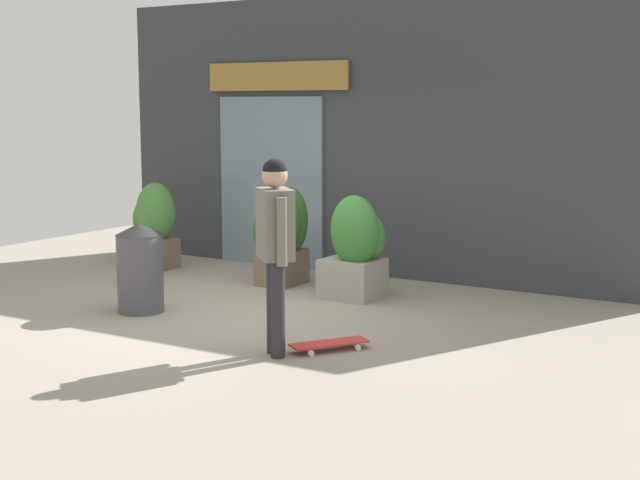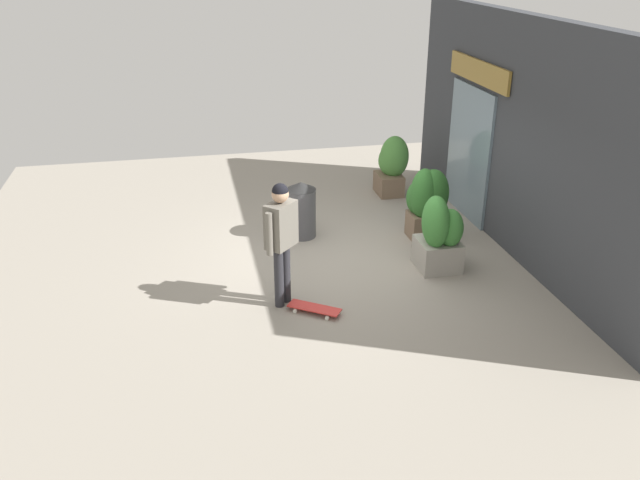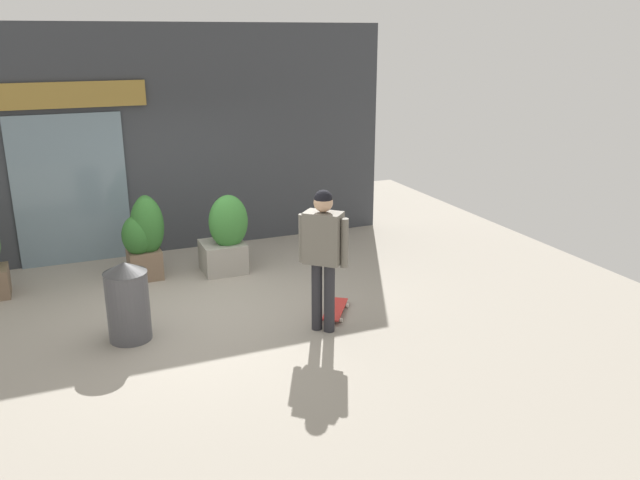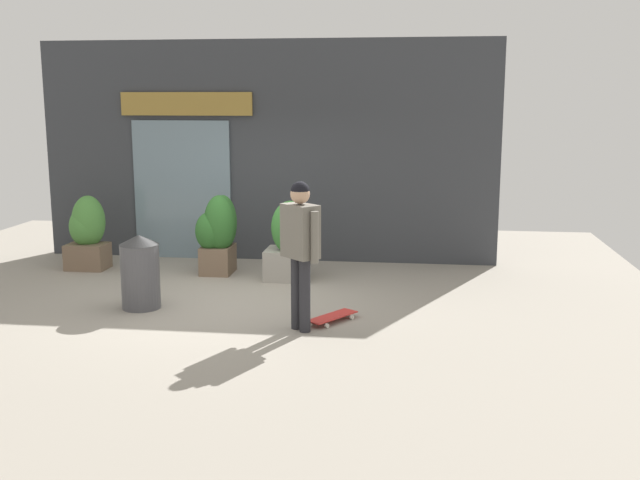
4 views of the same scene
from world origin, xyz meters
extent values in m
plane|color=gray|center=(0.00, 0.00, 0.00)|extent=(12.00, 12.00, 0.00)
cube|color=#383A3F|center=(0.00, 2.77, 1.81)|extent=(7.59, 0.25, 3.61)
cube|color=slate|center=(-1.43, 2.63, 1.16)|extent=(1.66, 0.06, 2.32)
cube|color=olive|center=(-1.31, 2.61, 2.58)|extent=(2.21, 0.05, 0.38)
cylinder|color=#28282D|center=(1.11, -1.08, 0.43)|extent=(0.13, 0.13, 0.87)
cylinder|color=#28282D|center=(1.22, -1.19, 0.43)|extent=(0.13, 0.13, 0.87)
cube|color=#6B665B|center=(1.17, -1.13, 1.18)|extent=(0.49, 0.49, 0.62)
cylinder|color=#6B665B|center=(0.98, -0.95, 1.14)|extent=(0.09, 0.09, 0.59)
cylinder|color=#6B665B|center=(1.36, -1.31, 1.14)|extent=(0.09, 0.09, 0.59)
sphere|color=tan|center=(1.17, -1.13, 1.60)|extent=(0.22, 0.22, 0.22)
sphere|color=black|center=(1.17, -1.13, 1.64)|extent=(0.21, 0.21, 0.21)
cube|color=red|center=(1.49, -0.76, 0.07)|extent=(0.59, 0.72, 0.02)
cylinder|color=silver|center=(1.53, -0.50, 0.03)|extent=(0.06, 0.06, 0.05)
cylinder|color=silver|center=(1.72, -0.64, 0.03)|extent=(0.06, 0.06, 0.05)
cylinder|color=silver|center=(1.26, -0.88, 0.03)|extent=(0.06, 0.06, 0.05)
cylinder|color=silver|center=(1.46, -1.02, 0.03)|extent=(0.06, 0.06, 0.05)
cube|color=brown|center=(-2.68, 1.59, 0.20)|extent=(0.62, 0.47, 0.41)
ellipsoid|color=#4C8C3D|center=(-2.72, 1.65, 0.67)|extent=(0.50, 0.56, 0.63)
ellipsoid|color=#4C8C3D|center=(-2.68, 1.67, 0.75)|extent=(0.51, 0.56, 0.82)
cube|color=gray|center=(0.57, 1.34, 0.23)|extent=(0.63, 0.61, 0.45)
ellipsoid|color=#387A33|center=(0.65, 1.24, 0.80)|extent=(0.59, 0.38, 0.81)
ellipsoid|color=#387A33|center=(0.69, 1.45, 0.70)|extent=(0.45, 0.38, 0.58)
cube|color=brown|center=(-0.55, 1.57, 0.22)|extent=(0.46, 0.57, 0.43)
ellipsoid|color=#2D6628|center=(-0.47, 1.61, 0.79)|extent=(0.42, 0.57, 0.85)
ellipsoid|color=#2D6628|center=(-0.49, 1.47, 0.80)|extent=(0.48, 0.44, 0.87)
ellipsoid|color=#2D6628|center=(-0.64, 1.44, 0.68)|extent=(0.44, 0.41, 0.59)
cylinder|color=#4C4C51|center=(-1.02, -0.47, 0.42)|extent=(0.49, 0.49, 0.84)
cone|color=black|center=(-1.02, -0.47, 0.90)|extent=(0.50, 0.50, 0.12)
camera|label=1|loc=(5.52, -7.61, 2.21)|focal=50.67mm
camera|label=2|loc=(8.97, -2.26, 4.55)|focal=36.78mm
camera|label=3|loc=(-1.64, -7.72, 3.45)|focal=36.29mm
camera|label=4|loc=(2.46, -9.40, 2.66)|focal=41.77mm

